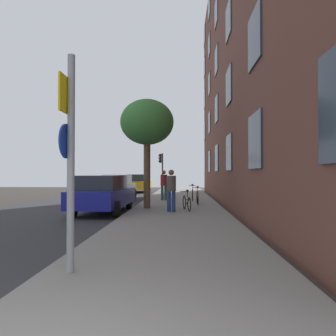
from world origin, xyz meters
name	(u,v)px	position (x,y,z in m)	size (l,w,h in m)	color
ground_plane	(116,204)	(-2.40, 15.00, 0.00)	(41.80, 41.80, 0.00)	#332D28
road_asphalt	(79,204)	(-4.50, 15.00, 0.01)	(7.00, 38.00, 0.01)	#2D2D30
sidewalk	(179,203)	(1.10, 15.00, 0.06)	(4.20, 38.00, 0.12)	gray
building_facade	(227,55)	(3.69, 14.50, 8.08)	(0.56, 27.00, 16.12)	brown
sign_post	(70,150)	(-0.52, 2.88, 2.10)	(0.16, 0.60, 3.53)	gray
traffic_light	(161,165)	(-0.58, 25.43, 2.46)	(0.43, 0.24, 3.40)	black
tree_near	(147,123)	(-0.32, 12.10, 4.04)	(2.46, 2.46, 5.02)	brown
bicycle_0	(187,202)	(1.50, 11.47, 0.47)	(0.49, 1.61, 0.89)	black
bicycle_1	(197,197)	(2.09, 13.99, 0.48)	(0.42, 1.71, 0.94)	black
bicycle_2	(192,194)	(1.90, 16.26, 0.50)	(0.42, 1.70, 0.97)	black
pedestrian_0	(171,188)	(0.84, 10.79, 1.12)	(0.54, 0.54, 1.76)	navy
pedestrian_1	(164,183)	(0.20, 16.31, 1.14)	(0.55, 0.55, 1.79)	#33594C
car_0	(104,193)	(-2.12, 11.21, 0.84)	(2.06, 4.56, 1.62)	navy
car_1	(118,187)	(-2.73, 17.14, 0.84)	(1.87, 4.38, 1.62)	#B7B7BC
car_2	(139,183)	(-2.72, 26.15, 0.84)	(2.03, 4.57, 1.62)	orange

